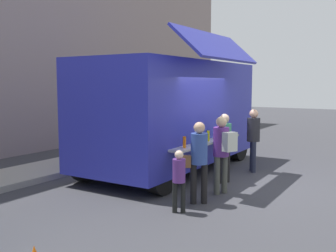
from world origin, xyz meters
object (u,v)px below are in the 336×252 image
at_px(customer_mid_with_backpack, 222,147).
at_px(child_near_queue, 179,176).
at_px(food_truck_main, 172,111).
at_px(customer_rear_waiting, 198,156).
at_px(customer_front_ordering, 224,142).
at_px(trash_bin, 178,132).
at_px(customer_extra_browsing, 253,135).

relative_size(customer_mid_with_backpack, child_near_queue, 1.44).
xyz_separation_m(food_truck_main, customer_rear_waiting, (-2.33, -2.06, -0.64)).
distance_m(food_truck_main, customer_front_ordering, 1.98).
bearing_deg(customer_rear_waiting, child_near_queue, 140.81).
relative_size(trash_bin, customer_extra_browsing, 0.55).
bearing_deg(food_truck_main, customer_front_ordering, -108.39).
distance_m(customer_front_ordering, customer_mid_with_backpack, 0.99).
bearing_deg(child_near_queue, food_truck_main, -0.32).
xyz_separation_m(trash_bin, child_near_queue, (-7.19, -4.34, 0.23)).
relative_size(customer_extra_browsing, child_near_queue, 1.45).
bearing_deg(customer_extra_browsing, customer_rear_waiting, 62.97).
distance_m(food_truck_main, customer_mid_with_backpack, 2.69).
distance_m(customer_rear_waiting, child_near_queue, 0.72).
distance_m(customer_front_ordering, child_near_queue, 2.47).
distance_m(customer_front_ordering, customer_rear_waiting, 1.79).
xyz_separation_m(customer_front_ordering, child_near_queue, (-2.44, -0.22, -0.30)).
height_order(customer_front_ordering, customer_mid_with_backpack, customer_mid_with_backpack).
xyz_separation_m(trash_bin, customer_mid_with_backpack, (-5.66, -4.49, 0.56)).
bearing_deg(customer_extra_browsing, customer_front_ordering, 54.90).
bearing_deg(food_truck_main, trash_bin, 27.95).
distance_m(customer_extra_browsing, child_near_queue, 3.95).
relative_size(trash_bin, customer_rear_waiting, 0.57).
bearing_deg(trash_bin, customer_rear_waiting, -146.11).
bearing_deg(customer_front_ordering, customer_extra_browsing, -71.83).
bearing_deg(customer_mid_with_backpack, trash_bin, -29.06).
bearing_deg(customer_rear_waiting, customer_front_ordering, -27.70).
distance_m(trash_bin, child_near_queue, 8.40).
distance_m(trash_bin, customer_extra_browsing, 5.41).
distance_m(food_truck_main, customer_rear_waiting, 3.18).
height_order(food_truck_main, customer_front_ordering, food_truck_main).
xyz_separation_m(customer_mid_with_backpack, customer_rear_waiting, (-0.86, 0.11, -0.06)).
bearing_deg(child_near_queue, customer_mid_with_backpack, -39.89).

